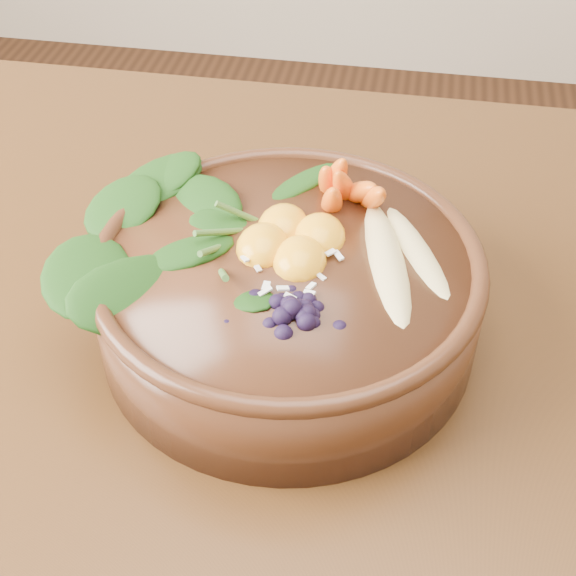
# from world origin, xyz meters

# --- Properties ---
(dining_table) EXTENTS (1.60, 0.90, 0.75)m
(dining_table) POSITION_xyz_m (0.00, 0.00, 0.66)
(dining_table) COLOR #331C0C
(dining_table) RESTS_ON ground
(stoneware_bowl) EXTENTS (0.36, 0.36, 0.09)m
(stoneware_bowl) POSITION_xyz_m (-0.21, 0.01, 0.79)
(stoneware_bowl) COLOR #492816
(stoneware_bowl) RESTS_ON dining_table
(kale_heap) EXTENTS (0.23, 0.22, 0.05)m
(kale_heap) POSITION_xyz_m (-0.27, 0.07, 0.86)
(kale_heap) COLOR #19430F
(kale_heap) RESTS_ON stoneware_bowl
(carrot_cluster) EXTENTS (0.07, 0.07, 0.09)m
(carrot_cluster) POSITION_xyz_m (-0.17, 0.11, 0.88)
(carrot_cluster) COLOR orange
(carrot_cluster) RESTS_ON stoneware_bowl
(banana_halves) EXTENTS (0.11, 0.18, 0.03)m
(banana_halves) POSITION_xyz_m (-0.12, 0.03, 0.85)
(banana_halves) COLOR #E0CC84
(banana_halves) RESTS_ON stoneware_bowl
(mandarin_cluster) EXTENTS (0.11, 0.11, 0.03)m
(mandarin_cluster) POSITION_xyz_m (-0.21, 0.03, 0.85)
(mandarin_cluster) COLOR #FFA719
(mandarin_cluster) RESTS_ON stoneware_bowl
(blueberry_pile) EXTENTS (0.16, 0.13, 0.04)m
(blueberry_pile) POSITION_xyz_m (-0.20, -0.05, 0.86)
(blueberry_pile) COLOR black
(blueberry_pile) RESTS_ON stoneware_bowl
(coconut_flakes) EXTENTS (0.11, 0.09, 0.01)m
(coconut_flakes) POSITION_xyz_m (-0.21, -0.01, 0.84)
(coconut_flakes) COLOR white
(coconut_flakes) RESTS_ON stoneware_bowl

